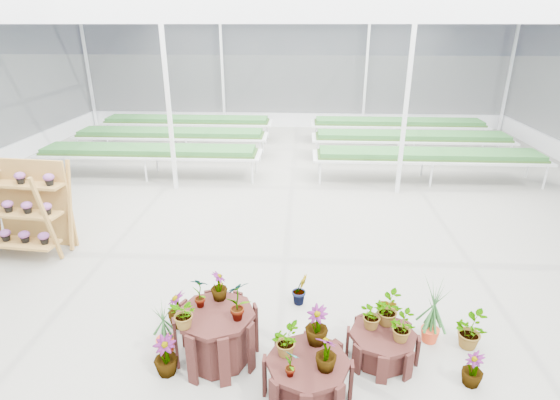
# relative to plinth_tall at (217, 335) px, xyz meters

# --- Properties ---
(ground_plane) EXTENTS (24.00, 24.00, 0.00)m
(ground_plane) POSITION_rel_plinth_tall_xyz_m (0.62, 2.44, -0.36)
(ground_plane) COLOR gray
(ground_plane) RESTS_ON ground
(greenhouse_shell) EXTENTS (18.00, 24.00, 4.50)m
(greenhouse_shell) POSITION_rel_plinth_tall_xyz_m (0.62, 2.44, 1.89)
(greenhouse_shell) COLOR white
(greenhouse_shell) RESTS_ON ground
(steel_frame) EXTENTS (18.00, 24.00, 4.50)m
(steel_frame) POSITION_rel_plinth_tall_xyz_m (0.62, 2.44, 1.89)
(steel_frame) COLOR silver
(steel_frame) RESTS_ON ground
(nursery_benches) EXTENTS (16.00, 7.00, 0.84)m
(nursery_benches) POSITION_rel_plinth_tall_xyz_m (0.62, 9.64, 0.06)
(nursery_benches) COLOR silver
(nursery_benches) RESTS_ON ground
(plinth_tall) EXTENTS (1.37, 1.37, 0.73)m
(plinth_tall) POSITION_rel_plinth_tall_xyz_m (0.00, 0.00, 0.00)
(plinth_tall) COLOR #371714
(plinth_tall) RESTS_ON ground
(plinth_mid) EXTENTS (1.07, 1.07, 0.54)m
(plinth_mid) POSITION_rel_plinth_tall_xyz_m (1.20, -0.60, -0.09)
(plinth_mid) COLOR #371714
(plinth_mid) RESTS_ON ground
(plinth_low) EXTENTS (1.04, 1.04, 0.41)m
(plinth_low) POSITION_rel_plinth_tall_xyz_m (2.20, 0.10, -0.16)
(plinth_low) COLOR #371714
(plinth_low) RESTS_ON ground
(shelf_rack) EXTENTS (1.78, 1.06, 1.80)m
(shelf_rack) POSITION_rel_plinth_tall_xyz_m (-4.28, 2.72, 0.54)
(shelf_rack) COLOR olive
(shelf_rack) RESTS_ON ground
(bird_table) EXTENTS (0.45, 0.45, 1.83)m
(bird_table) POSITION_rel_plinth_tall_xyz_m (-5.02, 3.29, 0.55)
(bird_table) COLOR tan
(bird_table) RESTS_ON ground
(nursery_plants) EXTENTS (4.61, 3.13, 1.30)m
(nursery_plants) POSITION_rel_plinth_tall_xyz_m (1.28, 0.09, 0.12)
(nursery_plants) COLOR #295B29
(nursery_plants) RESTS_ON ground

